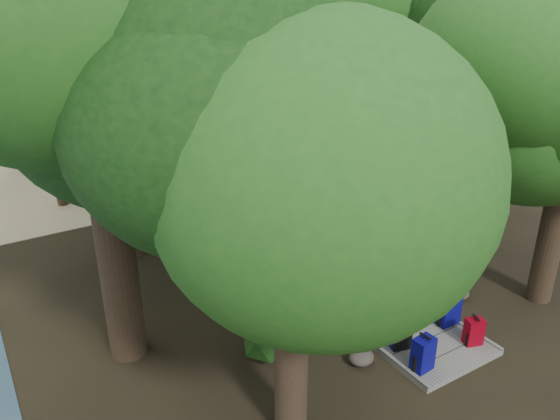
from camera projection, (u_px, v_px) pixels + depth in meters
ground at (309, 260)px, 13.74m from camera, size 120.00×120.00×0.00m
sand_beach at (121, 124)px, 26.22m from camera, size 40.00×22.00×0.02m
boardwalk at (288, 243)px, 14.49m from camera, size 2.00×12.00×0.12m
backpack_left_a at (423, 352)px, 9.64m from camera, size 0.41×0.30×0.72m
backpack_left_b at (401, 332)px, 10.22m from camera, size 0.42×0.34×0.66m
backpack_left_c at (375, 311)px, 10.73m from camera, size 0.51×0.43×0.83m
backpack_left_d at (333, 285)px, 11.86m from camera, size 0.42×0.33×0.59m
backpack_right_a at (474, 330)px, 10.34m from camera, size 0.39×0.33×0.59m
backpack_right_b at (448, 306)px, 10.91m from camera, size 0.46×0.33×0.80m
backpack_right_c at (425, 293)px, 11.48m from camera, size 0.39×0.29×0.65m
backpack_right_d at (410, 287)px, 11.78m from camera, size 0.42×0.34×0.58m
duffel_right_khaki at (387, 273)px, 12.48m from camera, size 0.60×0.76×0.45m
suitcase_on_boardwalk at (342, 296)px, 11.44m from camera, size 0.44×0.33×0.61m
lone_suitcase_on_sand at (199, 162)px, 19.82m from camera, size 0.49×0.34×0.71m
hat_brown at (404, 314)px, 10.07m from camera, size 0.41×0.41×0.12m
hat_white at (381, 290)px, 10.55m from camera, size 0.37×0.37×0.12m
kayak at (89, 163)px, 20.30m from camera, size 1.76×2.99×0.30m
sun_lounger at (244, 134)px, 23.60m from camera, size 1.16×1.83×0.56m
tree_right_b at (494, 52)px, 14.00m from camera, size 5.37×5.37×9.59m
tree_right_c at (392, 77)px, 15.40m from camera, size 4.57×4.57×7.90m
tree_right_d at (395, 15)px, 16.91m from camera, size 5.99×5.99×10.97m
tree_right_e at (293, 40)px, 19.88m from camera, size 4.91×4.91×8.85m
tree_right_f at (317, 16)px, 22.36m from camera, size 5.67×5.67×10.12m
tree_left_a at (293, 220)px, 7.23m from camera, size 4.35×4.35×7.24m
tree_left_b at (96, 100)px, 8.51m from camera, size 5.35×5.35×9.62m
tree_left_c at (119, 112)px, 12.65m from camera, size 4.24×4.24×7.38m
tree_back_a at (81, 22)px, 22.27m from camera, size 5.59×5.59×9.67m
tree_back_b at (134, 9)px, 25.43m from camera, size 5.77×5.77×10.31m
tree_back_c at (218, 31)px, 27.23m from camera, size 4.50×4.50×8.09m
palm_right_a at (273, 81)px, 18.58m from camera, size 3.85×3.85×6.56m
palm_right_b at (262, 48)px, 23.48m from camera, size 3.86×3.86×7.46m
palm_right_c at (198, 46)px, 22.76m from camera, size 4.90×4.90×7.80m
palm_left_a at (35, 92)px, 15.50m from camera, size 4.47×4.47×7.11m
rock_left_a at (361, 357)px, 10.05m from camera, size 0.48×0.44×0.27m
rock_left_b at (263, 338)px, 10.63m from camera, size 0.39×0.35×0.22m
rock_left_c at (248, 268)px, 13.08m from camera, size 0.52×0.47×0.29m
rock_left_d at (173, 234)px, 14.97m from camera, size 0.28×0.25×0.15m
rock_right_a at (460, 294)px, 12.08m from camera, size 0.42×0.38×0.23m
rock_right_b at (400, 246)px, 14.13m from camera, size 0.54×0.48×0.30m
rock_right_c at (320, 215)px, 16.08m from camera, size 0.34×0.31×0.19m
rock_right_d at (303, 186)px, 18.21m from camera, size 0.52×0.47×0.29m
shrub_left_a at (270, 333)px, 10.23m from camera, size 0.96×0.96×0.87m
shrub_left_b at (232, 251)px, 13.45m from camera, size 0.77×0.77×0.69m
shrub_left_c at (130, 206)px, 15.60m from camera, size 1.18×1.18×1.06m
shrub_right_a at (438, 261)px, 12.71m from camera, size 1.05×1.05×0.95m
shrub_right_b at (337, 190)px, 16.50m from camera, size 1.37×1.37×1.23m
shrub_right_c at (257, 167)px, 19.16m from camera, size 0.91×0.91×0.82m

